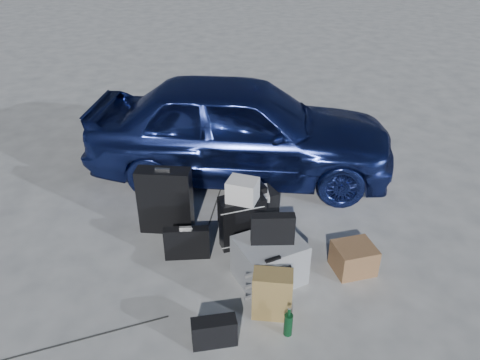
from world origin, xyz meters
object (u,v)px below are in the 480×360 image
(briefcase, at_px, (187,243))
(duffel_bag, at_px, (249,208))
(green_bottle, at_px, (288,321))
(cardboard_box, at_px, (354,258))
(suitcase_left, at_px, (165,201))
(car, at_px, (241,128))
(pelican_case, at_px, (269,260))
(suitcase_right, at_px, (243,223))

(briefcase, bearing_deg, duffel_bag, 42.43)
(green_bottle, bearing_deg, duffel_bag, 98.08)
(cardboard_box, bearing_deg, briefcase, 171.10)
(suitcase_left, height_order, green_bottle, suitcase_left)
(green_bottle, bearing_deg, car, 95.84)
(cardboard_box, distance_m, green_bottle, 1.00)
(suitcase_left, distance_m, cardboard_box, 1.91)
(car, xyz_separation_m, green_bottle, (0.26, -2.59, -0.48))
(pelican_case, distance_m, green_bottle, 0.66)
(pelican_case, height_order, suitcase_right, suitcase_right)
(suitcase_left, relative_size, green_bottle, 2.54)
(pelican_case, bearing_deg, suitcase_right, 89.70)
(briefcase, bearing_deg, suitcase_right, 16.54)
(duffel_bag, relative_size, cardboard_box, 1.72)
(suitcase_right, xyz_separation_m, cardboard_box, (1.00, -0.41, -0.13))
(car, relative_size, duffel_bag, 5.94)
(pelican_case, height_order, briefcase, pelican_case)
(suitcase_left, xyz_separation_m, green_bottle, (1.07, -1.43, -0.21))
(suitcase_left, bearing_deg, pelican_case, -31.72)
(car, relative_size, briefcase, 8.51)
(suitcase_right, height_order, cardboard_box, suitcase_right)
(suitcase_right, bearing_deg, cardboard_box, -39.40)
(car, distance_m, briefcase, 1.78)
(cardboard_box, relative_size, green_bottle, 1.29)
(green_bottle, bearing_deg, cardboard_box, 46.55)
(car, xyz_separation_m, pelican_case, (0.18, -1.94, -0.41))
(pelican_case, bearing_deg, green_bottle, -106.18)
(pelican_case, bearing_deg, briefcase, 132.92)
(suitcase_right, relative_size, green_bottle, 1.89)
(suitcase_left, xyz_separation_m, cardboard_box, (1.76, -0.70, -0.21))
(suitcase_left, relative_size, suitcase_right, 1.34)
(briefcase, xyz_separation_m, duffel_bag, (0.61, 0.60, -0.01))
(suitcase_left, bearing_deg, green_bottle, -46.35)
(briefcase, xyz_separation_m, cardboard_box, (1.53, -0.24, -0.03))
(briefcase, bearing_deg, car, 68.85)
(duffel_bag, bearing_deg, green_bottle, -107.69)
(suitcase_right, height_order, duffel_bag, suitcase_right)
(car, xyz_separation_m, duffel_bag, (0.04, -1.03, -0.46))
(green_bottle, bearing_deg, suitcase_right, 104.94)
(briefcase, relative_size, suitcase_right, 0.82)
(car, relative_size, suitcase_left, 5.20)
(suitcase_left, height_order, duffel_bag, suitcase_left)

